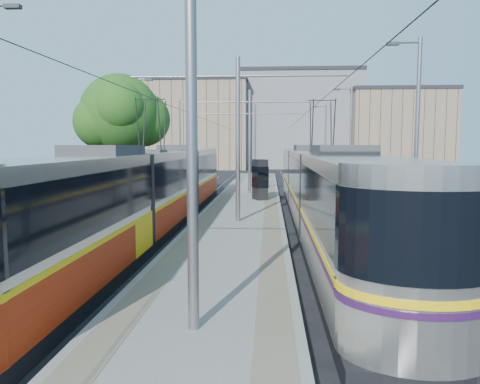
{
  "coord_description": "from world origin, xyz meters",
  "views": [
    {
      "loc": [
        1.34,
        -12.09,
        3.61
      ],
      "look_at": [
        0.11,
        7.72,
        1.6
      ],
      "focal_mm": 35.0,
      "sensor_mm": 36.0,
      "label": 1
    }
  ],
  "objects": [
    {
      "name": "building_left",
      "position": [
        -10.0,
        60.0,
        6.63
      ],
      "size": [
        16.32,
        12.24,
        13.24
      ],
      "color": "gray",
      "rests_on": "ground"
    },
    {
      "name": "tram_left",
      "position": [
        -3.6,
        7.44,
        1.71
      ],
      "size": [
        2.43,
        28.63,
        5.5
      ],
      "color": "black",
      "rests_on": "ground"
    },
    {
      "name": "tram_right",
      "position": [
        3.6,
        8.32,
        1.86
      ],
      "size": [
        2.43,
        28.38,
        5.5
      ],
      "color": "black",
      "rests_on": "ground"
    },
    {
      "name": "building_right",
      "position": [
        20.0,
        58.0,
        5.8
      ],
      "size": [
        14.28,
        10.2,
        11.58
      ],
      "color": "gray",
      "rests_on": "ground"
    },
    {
      "name": "track_arrow",
      "position": [
        -3.6,
        -3.0,
        0.01
      ],
      "size": [
        1.2,
        5.0,
        0.01
      ],
      "primitive_type": "cube",
      "color": "silver",
      "rests_on": "ground"
    },
    {
      "name": "ground",
      "position": [
        0.0,
        0.0,
        0.0
      ],
      "size": [
        160.0,
        160.0,
        0.0
      ],
      "primitive_type": "plane",
      "color": "black",
      "rests_on": "ground"
    },
    {
      "name": "tactile_strip_right",
      "position": [
        1.45,
        17.0,
        0.3
      ],
      "size": [
        0.7,
        50.0,
        0.01
      ],
      "primitive_type": "cube",
      "color": "gray",
      "rests_on": "platform"
    },
    {
      "name": "street_lamps",
      "position": [
        -0.0,
        21.0,
        4.18
      ],
      "size": [
        15.18,
        38.22,
        8.0
      ],
      "color": "slate",
      "rests_on": "ground"
    },
    {
      "name": "shelter",
      "position": [
        0.8,
        16.1,
        1.58
      ],
      "size": [
        1.05,
        1.28,
        2.43
      ],
      "rotation": [
        0.0,
        0.0,
        0.4
      ],
      "color": "black",
      "rests_on": "platform"
    },
    {
      "name": "tactile_strip_left",
      "position": [
        -1.45,
        17.0,
        0.3
      ],
      "size": [
        0.7,
        50.0,
        0.01
      ],
      "primitive_type": "cube",
      "color": "gray",
      "rests_on": "platform"
    },
    {
      "name": "catenary",
      "position": [
        0.0,
        14.15,
        4.52
      ],
      "size": [
        9.2,
        70.0,
        7.0
      ],
      "color": "slate",
      "rests_on": "platform"
    },
    {
      "name": "tree",
      "position": [
        -7.92,
        17.91,
        5.49
      ],
      "size": [
        5.59,
        5.17,
        8.12
      ],
      "color": "#382314",
      "rests_on": "ground"
    },
    {
      "name": "building_centre",
      "position": [
        6.0,
        64.0,
        7.45
      ],
      "size": [
        18.36,
        14.28,
        14.87
      ],
      "color": "gray",
      "rests_on": "ground"
    },
    {
      "name": "platform",
      "position": [
        0.0,
        17.0,
        0.15
      ],
      "size": [
        4.0,
        50.0,
        0.3
      ],
      "primitive_type": "cube",
      "color": "gray",
      "rests_on": "ground"
    },
    {
      "name": "rails",
      "position": [
        0.0,
        17.0,
        0.02
      ],
      "size": [
        8.71,
        70.0,
        0.03
      ],
      "color": "gray",
      "rests_on": "ground"
    }
  ]
}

